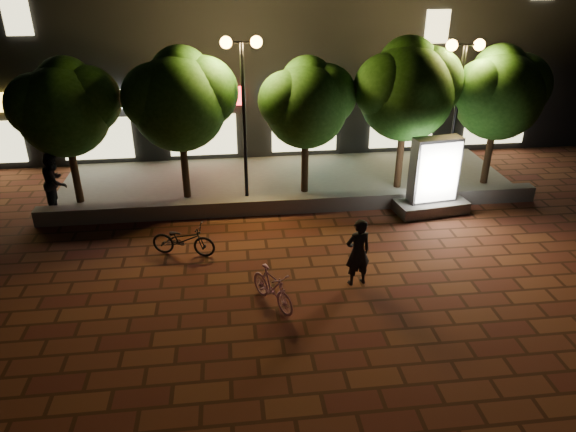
{
  "coord_description": "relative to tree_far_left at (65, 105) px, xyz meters",
  "views": [
    {
      "loc": [
        -2.04,
        -11.19,
        7.38
      ],
      "look_at": [
        -0.54,
        1.5,
        1.07
      ],
      "focal_mm": 32.93,
      "sensor_mm": 36.0,
      "label": 1
    }
  ],
  "objects": [
    {
      "name": "tree_left",
      "position": [
        3.5,
        0.0,
        0.15
      ],
      "size": [
        3.6,
        3.0,
        4.89
      ],
      "color": "#332013",
      "rests_on": "sidewalk"
    },
    {
      "name": "street_lamp_right",
      "position": [
        12.45,
        -0.26,
        0.6
      ],
      "size": [
        1.26,
        0.36,
        4.98
      ],
      "color": "black",
      "rests_on": "sidewalk"
    },
    {
      "name": "ground",
      "position": [
        6.95,
        -5.46,
        -3.29
      ],
      "size": [
        80.0,
        80.0,
        0.0
      ],
      "primitive_type": "plane",
      "color": "brown",
      "rests_on": "ground"
    },
    {
      "name": "tree_far_right",
      "position": [
        14.0,
        0.0,
        0.08
      ],
      "size": [
        3.48,
        2.9,
        4.76
      ],
      "color": "#332013",
      "rests_on": "sidewalk"
    },
    {
      "name": "tree_far_left",
      "position": [
        0.0,
        0.0,
        0.0
      ],
      "size": [
        3.36,
        2.8,
        4.63
      ],
      "color": "#332013",
      "rests_on": "sidewalk"
    },
    {
      "name": "building_block",
      "position": [
        6.94,
        7.53,
        1.7
      ],
      "size": [
        28.0,
        8.12,
        11.3
      ],
      "color": "black",
      "rests_on": "ground"
    },
    {
      "name": "tree_right",
      "position": [
        10.8,
        0.0,
        0.27
      ],
      "size": [
        3.72,
        3.1,
        5.07
      ],
      "color": "#332013",
      "rests_on": "sidewalk"
    },
    {
      "name": "sidewalk",
      "position": [
        6.95,
        1.04,
        -3.25
      ],
      "size": [
        16.0,
        5.0,
        0.08
      ],
      "primitive_type": "cube",
      "color": "#65635E",
      "rests_on": "ground"
    },
    {
      "name": "retaining_wall",
      "position": [
        6.95,
        -1.46,
        -3.04
      ],
      "size": [
        16.0,
        0.45,
        0.5
      ],
      "primitive_type": "cube",
      "color": "#65635E",
      "rests_on": "ground"
    },
    {
      "name": "rider",
      "position": [
        7.92,
        -5.79,
        -2.4
      ],
      "size": [
        0.73,
        0.56,
        1.79
      ],
      "primitive_type": "imported",
      "rotation": [
        0.0,
        0.0,
        3.37
      ],
      "color": "black",
      "rests_on": "ground"
    },
    {
      "name": "scooter_parked",
      "position": [
        3.56,
        -3.84,
        -2.83
      ],
      "size": [
        1.86,
        1.07,
        0.93
      ],
      "primitive_type": "imported",
      "rotation": [
        0.0,
        0.0,
        1.3
      ],
      "color": "black",
      "rests_on": "ground"
    },
    {
      "name": "ad_kiosk",
      "position": [
        11.24,
        -1.96,
        -2.3
      ],
      "size": [
        2.4,
        1.43,
        2.45
      ],
      "color": "#65635E",
      "rests_on": "ground"
    },
    {
      "name": "pedestrian",
      "position": [
        -0.51,
        -0.71,
        -2.24
      ],
      "size": [
        0.75,
        0.95,
        1.94
      ],
      "primitive_type": "imported",
      "rotation": [
        0.0,
        0.0,
        1.58
      ],
      "color": "black",
      "rests_on": "sidewalk"
    },
    {
      "name": "scooter_pink",
      "position": [
        5.75,
        -6.45,
        -2.81
      ],
      "size": [
        1.17,
        1.61,
        0.96
      ],
      "primitive_type": "imported",
      "rotation": [
        0.0,
        0.0,
        0.51
      ],
      "color": "#BE789B",
      "rests_on": "ground"
    },
    {
      "name": "tree_mid",
      "position": [
        7.5,
        -0.0,
        -0.08
      ],
      "size": [
        3.24,
        2.7,
        4.5
      ],
      "color": "#332013",
      "rests_on": "sidewalk"
    },
    {
      "name": "street_lamp_left",
      "position": [
        5.45,
        -0.26,
        0.74
      ],
      "size": [
        1.26,
        0.36,
        5.18
      ],
      "color": "black",
      "rests_on": "sidewalk"
    }
  ]
}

